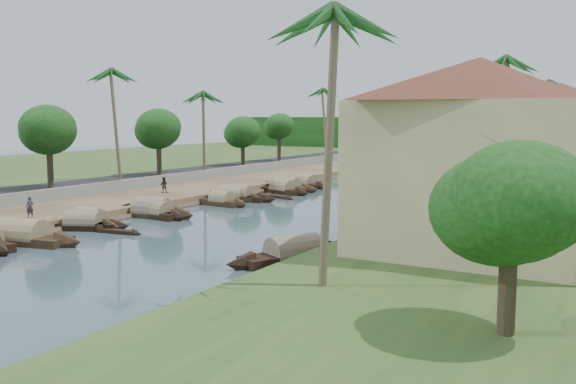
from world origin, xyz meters
The scene contains 42 objects.
ground centered at (0.00, 0.00, 0.00)m, with size 220.00×220.00×0.00m, color #3C505A.
left_bank centered at (-16.00, 20.00, 0.40)m, with size 10.00×180.00×0.80m, color brown.
right_bank centered at (19.00, 20.00, 0.60)m, with size 16.00×180.00×1.20m, color #26451B.
road centered at (-24.50, 20.00, 0.70)m, with size 8.00×180.00×1.40m, color black.
retaining_wall centered at (-20.20, 20.00, 1.35)m, with size 0.40×180.00×1.10m, color slate.
treeline centered at (0.00, 100.00, 4.00)m, with size 120.00×14.00×8.00m.
bridge centered at (0.00, 72.00, 1.72)m, with size 28.00×4.00×2.40m.
building_near centered at (18.99, -2.00, 6.38)m, with size 14.85×14.85×10.20m.
building_mid centered at (19.99, 14.00, 6.13)m, with size 14.11×14.11×9.70m.
building_far centered at (18.99, 28.00, 6.38)m, with size 15.59×15.59×10.20m.
sampan_2 centered at (-9.24, -7.99, 0.42)m, with size 9.78×3.71×2.49m.
sampan_3 centered at (-9.70, -2.34, 0.41)m, with size 7.31×4.40×2.01m.
sampan_4 centered at (-10.22, -1.31, 0.41)m, with size 7.69×2.71×2.15m.
sampan_5 centered at (-8.56, 4.67, 0.41)m, with size 6.48×2.35×2.06m.
sampan_6 centered at (-9.42, 4.85, 0.42)m, with size 8.50×2.96×2.45m.
sampan_7 centered at (-9.40, 6.32, 0.40)m, with size 6.48×3.01×1.76m.
sampan_8 centered at (-8.35, 13.31, 0.41)m, with size 6.27×2.16×1.95m.
sampan_9 centered at (-9.27, 16.98, 0.42)m, with size 9.19×2.60×2.28m.
sampan_10 centered at (-9.41, 16.44, 0.41)m, with size 7.11×2.96×1.96m.
sampan_11 centered at (-8.20, 24.49, 0.42)m, with size 7.89×3.96×2.22m.
sampan_12 centered at (-9.29, 26.94, 0.41)m, with size 9.18×2.67×2.16m.
sampan_13 centered at (-8.96, 31.20, 0.42)m, with size 7.90×4.87×2.18m.
sampan_14 centered at (9.01, -3.51, 0.42)m, with size 5.57×9.03×2.23m.
sampan_15 centered at (9.70, 8.08, 0.41)m, with size 3.49×6.99×1.90m.
sampan_16 centered at (9.25, 27.35, 0.41)m, with size 4.69×7.57×1.93m.
canoe_1 centered at (-6.48, -2.16, 0.10)m, with size 4.40×1.23×0.70m.
canoe_2 centered at (-7.22, 20.86, 0.10)m, with size 5.83×2.35×0.85m.
palm_0 centered at (15.00, -11.41, 12.43)m, with size 3.20×3.20×13.08m.
palm_1 centered at (16.00, 7.04, 9.19)m, with size 3.20×3.20×9.71m.
palm_2 centered at (15.00, 22.87, 13.05)m, with size 3.20×3.20×13.73m.
palm_3 centered at (16.00, 39.68, 11.77)m, with size 3.20×3.20×12.39m.
palm_5 centered at (-24.00, 15.80, 12.96)m, with size 3.20×3.20×13.42m.
palm_6 centered at (-22.00, 28.45, 10.95)m, with size 3.20×3.20×11.33m.
palm_7 centered at (14.00, 53.74, 9.84)m, with size 3.20×3.20×10.39m.
palm_8 centered at (-20.50, 59.18, 12.37)m, with size 3.20×3.20×12.80m.
tree_2 centered at (-24.00, 6.69, 6.96)m, with size 5.32×5.32×7.83m.
tree_3 centered at (-24.00, 22.37, 6.77)m, with size 5.25×5.25×7.60m.
tree_4 centered at (-24.00, 40.00, 5.99)m, with size 4.90×4.90×6.68m.
tree_5 centered at (-24.00, 50.03, 6.62)m, with size 4.40×4.40×7.13m.
tree_7 centered at (23.00, -13.82, 5.50)m, with size 4.58×4.58×6.25m.
person_near centered at (-13.58, -3.91, 1.60)m, with size 0.58×0.38×1.60m, color #2B2B33.
person_far centered at (-15.28, 13.10, 1.60)m, with size 0.78×0.61×1.61m, color #2F2621.
Camera 1 is at (27.09, -35.40, 8.48)m, focal length 40.00 mm.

